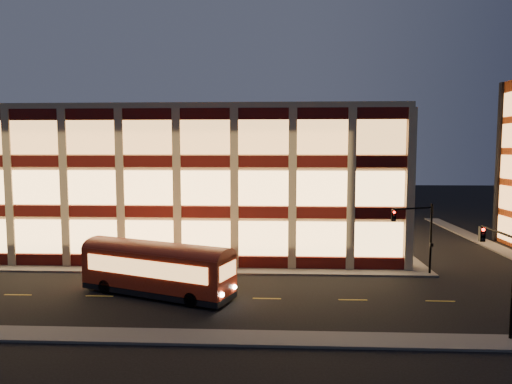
{
  "coord_description": "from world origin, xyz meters",
  "views": [
    {
      "loc": [
        10.68,
        -37.25,
        10.43
      ],
      "look_at": [
        8.58,
        8.0,
        6.25
      ],
      "focal_mm": 32.0,
      "sensor_mm": 36.0,
      "label": 1
    }
  ],
  "objects": [
    {
      "name": "ground",
      "position": [
        0.0,
        0.0,
        0.0
      ],
      "size": [
        200.0,
        200.0,
        0.0
      ],
      "primitive_type": "plane",
      "color": "black",
      "rests_on": "ground"
    },
    {
      "name": "sidewalk_office_south",
      "position": [
        -3.0,
        1.0,
        0.07
      ],
      "size": [
        54.0,
        2.0,
        0.15
      ],
      "primitive_type": "cube",
      "color": "#514F4C",
      "rests_on": "ground"
    },
    {
      "name": "sidewalk_office_east",
      "position": [
        23.0,
        17.0,
        0.07
      ],
      "size": [
        2.0,
        30.0,
        0.15
      ],
      "primitive_type": "cube",
      "color": "#514F4C",
      "rests_on": "ground"
    },
    {
      "name": "sidewalk_tower_west",
      "position": [
        34.0,
        17.0,
        0.07
      ],
      "size": [
        2.0,
        30.0,
        0.15
      ],
      "primitive_type": "cube",
      "color": "#514F4C",
      "rests_on": "ground"
    },
    {
      "name": "sidewalk_near",
      "position": [
        0.0,
        -13.0,
        0.07
      ],
      "size": [
        100.0,
        2.0,
        0.15
      ],
      "primitive_type": "cube",
      "color": "#514F4C",
      "rests_on": "ground"
    },
    {
      "name": "office_building",
      "position": [
        -2.91,
        16.91,
        7.25
      ],
      "size": [
        50.45,
        30.45,
        14.5
      ],
      "color": "tan",
      "rests_on": "ground"
    },
    {
      "name": "traffic_signal_far",
      "position": [
        22.21,
        0.24,
        4.11
      ],
      "size": [
        3.79,
        1.87,
        6.0
      ],
      "color": "black",
      "rests_on": "ground"
    },
    {
      "name": "traffic_signal_near",
      "position": [
        23.5,
        -11.03,
        4.13
      ],
      "size": [
        0.32,
        4.45,
        6.0
      ],
      "color": "black",
      "rests_on": "ground"
    },
    {
      "name": "trolley_bus",
      "position": [
        2.07,
        -5.49,
        2.15
      ],
      "size": [
        11.7,
        6.8,
        3.87
      ],
      "rotation": [
        0.0,
        0.0,
        -0.37
      ],
      "color": "maroon",
      "rests_on": "ground"
    }
  ]
}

